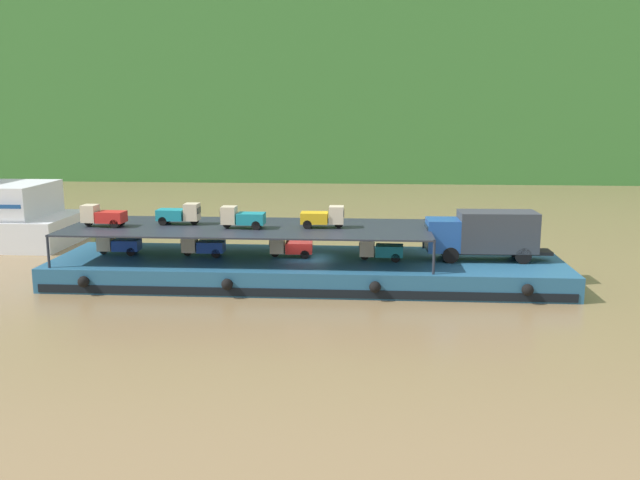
{
  "coord_description": "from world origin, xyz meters",
  "views": [
    {
      "loc": [
        3.86,
        -42.7,
        11.04
      ],
      "look_at": [
        0.82,
        0.0,
        2.7
      ],
      "focal_mm": 38.55,
      "sensor_mm": 36.0,
      "label": 1
    }
  ],
  "objects": [
    {
      "name": "mini_truck_lower_fore",
      "position": [
        4.65,
        -0.22,
        2.19
      ],
      "size": [
        2.79,
        1.28,
        1.38
      ],
      "color": "teal",
      "rests_on": "cargo_barge"
    },
    {
      "name": "cargo_barge",
      "position": [
        0.0,
        -0.02,
        0.75
      ],
      "size": [
        32.29,
        8.98,
        1.5
      ],
      "color": "#23567A",
      "rests_on": "ground"
    },
    {
      "name": "cargo_rack",
      "position": [
        -3.8,
        0.0,
        3.44
      ],
      "size": [
        23.09,
        7.63,
        2.0
      ],
      "color": "#232833",
      "rests_on": "cargo_barge"
    },
    {
      "name": "mini_truck_upper_stern",
      "position": [
        -13.04,
        -0.56,
        4.19
      ],
      "size": [
        2.79,
        1.28,
        1.38
      ],
      "color": "red",
      "rests_on": "cargo_rack"
    },
    {
      "name": "ground_plane",
      "position": [
        0.0,
        0.0,
        0.0
      ],
      "size": [
        400.0,
        400.0,
        0.0
      ],
      "primitive_type": "plane",
      "color": "olive"
    },
    {
      "name": "hillside_far_bank",
      "position": [
        0.0,
        71.95,
        20.72
      ],
      "size": [
        146.83,
        31.71,
        36.79
      ],
      "color": "#387533",
      "rests_on": "ground"
    },
    {
      "name": "mini_truck_upper_bow",
      "position": [
        1.02,
        -0.02,
        4.19
      ],
      "size": [
        2.75,
        1.22,
        1.38
      ],
      "color": "gold",
      "rests_on": "cargo_rack"
    },
    {
      "name": "mini_truck_upper_fore",
      "position": [
        -4.04,
        -0.58,
        4.19
      ],
      "size": [
        2.75,
        1.22,
        1.38
      ],
      "color": "teal",
      "rests_on": "cargo_rack"
    },
    {
      "name": "mini_truck_lower_stern",
      "position": [
        -12.48,
        0.33,
        2.19
      ],
      "size": [
        2.79,
        1.29,
        1.38
      ],
      "color": "#1E47B7",
      "rests_on": "cargo_barge"
    },
    {
      "name": "mini_truck_upper_mid",
      "position": [
        -8.4,
        0.6,
        4.19
      ],
      "size": [
        2.76,
        1.23,
        1.38
      ],
      "color": "teal",
      "rests_on": "cargo_rack"
    },
    {
      "name": "covered_lorry",
      "position": [
        11.16,
        0.31,
        3.19
      ],
      "size": [
        7.9,
        2.46,
        3.1
      ],
      "color": "#1E4C99",
      "rests_on": "cargo_barge"
    },
    {
      "name": "mini_truck_lower_aft",
      "position": [
        -6.84,
        0.21,
        2.19
      ],
      "size": [
        2.77,
        1.24,
        1.38
      ],
      "color": "#1E47B7",
      "rests_on": "cargo_barge"
    },
    {
      "name": "mini_truck_lower_mid",
      "position": [
        -1.12,
        0.32,
        2.19
      ],
      "size": [
        2.78,
        1.27,
        1.38
      ],
      "color": "red",
      "rests_on": "cargo_barge"
    }
  ]
}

